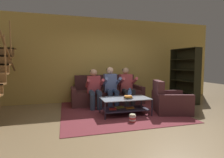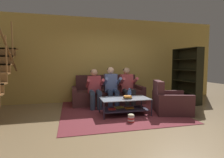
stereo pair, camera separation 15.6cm
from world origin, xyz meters
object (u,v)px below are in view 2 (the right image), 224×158
couch (108,94)px  popcorn_tub (131,118)px  person_seated_middle (111,85)px  book_stack (128,97)px  person_seated_right (128,85)px  vase (129,93)px  armchair (170,102)px  coffee_table (124,104)px  person_seated_left (95,87)px  bookshelf (186,79)px

couch → popcorn_tub: size_ratio=12.00×
person_seated_middle → book_stack: person_seated_middle is taller
person_seated_right → vase: size_ratio=5.28×
book_stack → person_seated_right: bearing=71.5°
person_seated_right → book_stack: 1.08m
person_seated_middle → armchair: person_seated_middle is taller
popcorn_tub → person_seated_right: bearing=74.4°
couch → armchair: couch is taller
coffee_table → person_seated_middle: bearing=98.5°
person_seated_left → popcorn_tub: (0.61, -1.49, -0.54)m
coffee_table → book_stack: book_stack is taller
coffee_table → vase: (0.18, 0.13, 0.26)m
coffee_table → popcorn_tub: 0.64m
couch → armchair: bearing=-47.9°
person_seated_middle → coffee_table: 0.98m
person_seated_middle → coffee_table: (0.13, -0.89, -0.38)m
person_seated_left → book_stack: 1.23m
person_seated_right → bookshelf: 2.16m
couch → bookshelf: size_ratio=1.27×
person_seated_middle → armchair: (1.38, -1.01, -0.38)m
armchair → popcorn_tub: bearing=-158.9°
book_stack → popcorn_tub: bearing=-99.2°
couch → coffee_table: bearing=-84.6°
armchair → person_seated_right: bearing=130.8°
person_seated_left → coffee_table: (0.64, -0.88, -0.35)m
person_seated_middle → person_seated_right: person_seated_middle is taller
vase → bookshelf: bearing=19.8°
couch → popcorn_tub: bearing=-87.3°
person_seated_left → armchair: bearing=-27.9°
person_seated_right → popcorn_tub: bearing=-105.6°
person_seated_right → popcorn_tub: size_ratio=6.16×
vase → bookshelf: bookshelf is taller
person_seated_middle → person_seated_right: 0.51m
person_seated_right → couch: bearing=134.6°
person_seated_middle → coffee_table: bearing=-81.5°
book_stack → couch: bearing=96.5°
person_seated_left → armchair: 2.17m
person_seated_right → armchair: bearing=-49.2°
coffee_table → person_seated_left: bearing=126.1°
couch → person_seated_right: (0.51, -0.52, 0.35)m
bookshelf → armchair: 1.76m
bookshelf → person_seated_right: bearing=-177.7°
vase → person_seated_right: bearing=75.2°
person_seated_middle → popcorn_tub: 1.61m
couch → coffee_table: 1.41m
bookshelf → popcorn_tub: 3.10m
couch → person_seated_middle: bearing=-90.0°
book_stack → armchair: size_ratio=0.24×
person_seated_right → vase: person_seated_right is taller
person_seated_left → book_stack: (0.69, -1.01, -0.17)m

